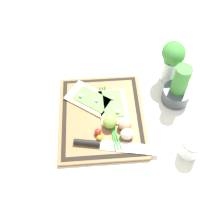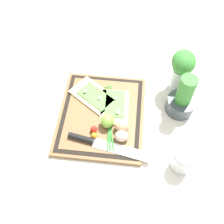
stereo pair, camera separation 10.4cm
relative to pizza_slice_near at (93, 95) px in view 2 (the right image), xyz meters
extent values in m
plane|color=silver|center=(0.08, 0.04, -0.03)|extent=(6.00, 6.00, 0.00)
cube|color=brown|center=(0.08, 0.04, -0.02)|extent=(0.40, 0.34, 0.02)
cube|color=black|center=(0.08, 0.04, -0.01)|extent=(0.38, 0.32, 0.00)
cube|color=brown|center=(0.08, 0.04, -0.01)|extent=(0.35, 0.28, 0.00)
cube|color=#DBBC7F|center=(0.00, 0.00, 0.00)|extent=(0.20, 0.22, 0.01)
cube|color=#568942|center=(0.01, 0.01, 0.00)|extent=(0.15, 0.16, 0.00)
sphere|color=silver|center=(-0.01, -0.04, 0.01)|extent=(0.02, 0.02, 0.02)
sphere|color=silver|center=(0.02, 0.03, 0.01)|extent=(0.01, 0.01, 0.01)
cube|color=#DBBC7F|center=(0.05, 0.10, 0.00)|extent=(0.18, 0.12, 0.01)
cube|color=#568942|center=(0.03, 0.09, 0.00)|extent=(0.14, 0.09, 0.00)
sphere|color=silver|center=(0.08, 0.11, 0.01)|extent=(0.02, 0.02, 0.02)
sphere|color=silver|center=(0.01, 0.09, 0.01)|extent=(0.01, 0.01, 0.01)
cube|color=silver|center=(0.24, 0.14, 0.00)|extent=(0.08, 0.22, 0.00)
cylinder|color=black|center=(0.21, -0.02, 0.01)|extent=(0.04, 0.10, 0.02)
ellipsoid|color=tan|center=(0.15, 0.13, 0.02)|extent=(0.04, 0.05, 0.04)
ellipsoid|color=beige|center=(0.19, 0.14, 0.02)|extent=(0.04, 0.05, 0.04)
sphere|color=#7FB742|center=(0.13, 0.08, 0.02)|extent=(0.05, 0.05, 0.05)
sphere|color=red|center=(0.17, 0.03, 0.01)|extent=(0.03, 0.03, 0.03)
sphere|color=orange|center=(0.19, 0.03, 0.01)|extent=(0.02, 0.02, 0.02)
cylinder|color=#388433|center=(0.09, 0.08, 0.00)|extent=(0.31, 0.03, 0.01)
cylinder|color=#388433|center=(0.09, 0.08, 0.00)|extent=(0.30, 0.05, 0.01)
cylinder|color=#388433|center=(0.09, 0.08, 0.00)|extent=(0.30, 0.07, 0.01)
cylinder|color=#3D474C|center=(0.01, 0.36, 0.01)|extent=(0.12, 0.12, 0.06)
cylinder|color=#388433|center=(0.01, 0.36, 0.09)|extent=(0.06, 0.06, 0.16)
cylinder|color=silver|center=(0.26, 0.36, 0.02)|extent=(0.07, 0.07, 0.08)
cylinder|color=olive|center=(0.26, 0.36, -0.01)|extent=(0.06, 0.06, 0.03)
cylinder|color=silver|center=(0.26, 0.36, 0.06)|extent=(0.07, 0.07, 0.01)
cylinder|color=silver|center=(-0.11, 0.35, 0.03)|extent=(0.07, 0.07, 0.11)
ellipsoid|color=#388433|center=(-0.11, 0.35, 0.13)|extent=(0.11, 0.10, 0.09)
camera|label=1|loc=(0.65, 0.05, 0.89)|focal=42.00mm
camera|label=2|loc=(0.64, 0.15, 0.89)|focal=42.00mm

